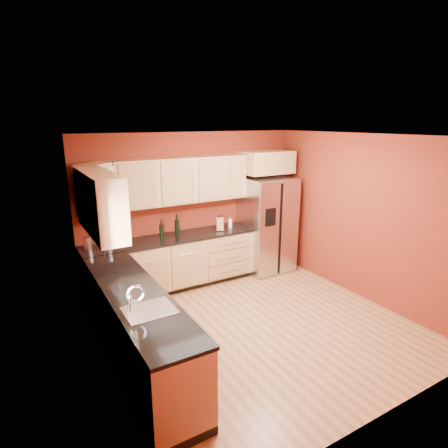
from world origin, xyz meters
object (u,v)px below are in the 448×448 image
(refrigerator, at_px, (266,224))
(wine_bottle_a, at_px, (161,229))
(canister_left, at_px, (108,242))
(knife_block, at_px, (220,224))
(soap_dispenser, at_px, (230,223))

(refrigerator, distance_m, wine_bottle_a, 2.06)
(wine_bottle_a, bearing_deg, refrigerator, -3.23)
(refrigerator, bearing_deg, canister_left, 179.66)
(canister_left, distance_m, knife_block, 1.93)
(refrigerator, xyz_separation_m, knife_block, (-1.00, 0.01, 0.15))
(refrigerator, distance_m, canister_left, 2.94)
(canister_left, relative_size, soap_dispenser, 0.99)
(soap_dispenser, bearing_deg, refrigerator, -3.21)
(canister_left, bearing_deg, wine_bottle_a, 6.30)
(refrigerator, xyz_separation_m, soap_dispenser, (-0.77, 0.04, 0.13))
(knife_block, bearing_deg, soap_dispenser, 31.79)
(refrigerator, relative_size, knife_block, 7.73)
(refrigerator, xyz_separation_m, wine_bottle_a, (-2.04, 0.12, 0.18))
(canister_left, height_order, wine_bottle_a, wine_bottle_a)
(canister_left, height_order, soap_dispenser, soap_dispenser)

